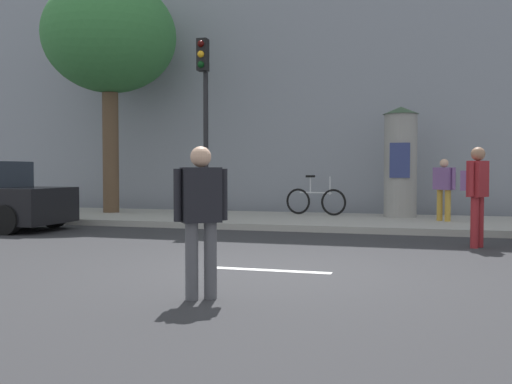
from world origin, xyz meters
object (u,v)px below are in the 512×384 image
at_px(pedestrian_in_red_top, 476,188).
at_px(pedestrian_with_backpack, 445,184).
at_px(street_tree, 110,38).
at_px(pedestrian_tallest, 201,210).
at_px(poster_column, 400,161).
at_px(bicycle_leaning, 316,201).
at_px(traffic_light, 204,100).

distance_m(pedestrian_in_red_top, pedestrian_with_backpack, 3.77).
relative_size(street_tree, pedestrian_with_backpack, 4.47).
xyz_separation_m(pedestrian_tallest, pedestrian_with_backpack, (2.75, 9.02, 0.09)).
bearing_deg(pedestrian_in_red_top, pedestrian_with_backpack, 96.61).
relative_size(poster_column, pedestrian_with_backpack, 1.93).
bearing_deg(street_tree, pedestrian_in_red_top, -22.75).
relative_size(pedestrian_with_backpack, bicycle_leaning, 0.86).
distance_m(street_tree, pedestrian_in_red_top, 11.28).
relative_size(pedestrian_in_red_top, pedestrian_with_backpack, 1.20).
bearing_deg(pedestrian_tallest, traffic_light, 110.96).
distance_m(poster_column, street_tree, 8.94).
height_order(traffic_light, bicycle_leaning, traffic_light).
xyz_separation_m(pedestrian_tallest, bicycle_leaning, (-0.59, 10.03, -0.42)).
bearing_deg(pedestrian_tallest, poster_column, 80.56).
bearing_deg(traffic_light, bicycle_leaning, 52.92).
bearing_deg(pedestrian_tallest, bicycle_leaning, 93.38).
bearing_deg(poster_column, pedestrian_with_backpack, -42.93).
height_order(pedestrian_with_backpack, bicycle_leaning, pedestrian_with_backpack).
bearing_deg(traffic_light, pedestrian_with_backpack, 18.50).
bearing_deg(pedestrian_tallest, pedestrian_with_backpack, 73.03).
distance_m(poster_column, pedestrian_tallest, 10.19).
height_order(poster_column, bicycle_leaning, poster_column).
height_order(street_tree, pedestrian_in_red_top, street_tree).
bearing_deg(traffic_light, pedestrian_tallest, -69.04).
distance_m(traffic_light, street_tree, 4.83).
distance_m(pedestrian_with_backpack, bicycle_leaning, 3.53).
xyz_separation_m(street_tree, bicycle_leaning, (5.90, 0.70, -4.66)).
xyz_separation_m(traffic_light, pedestrian_with_backpack, (5.50, 1.84, -2.00)).
height_order(traffic_light, pedestrian_tallest, traffic_light).
xyz_separation_m(traffic_light, bicycle_leaning, (2.16, 2.85, -2.51)).
xyz_separation_m(street_tree, pedestrian_in_red_top, (9.68, -4.06, -4.12)).
xyz_separation_m(pedestrian_with_backpack, bicycle_leaning, (-3.34, 1.01, -0.51)).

